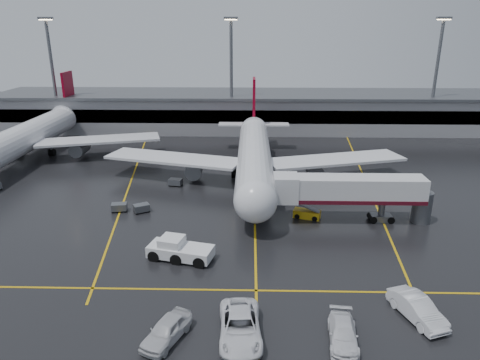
{
  "coord_description": "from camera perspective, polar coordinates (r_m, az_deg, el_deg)",
  "views": [
    {
      "loc": [
        -0.66,
        -57.44,
        23.38
      ],
      "look_at": [
        -2.0,
        -2.0,
        4.0
      ],
      "focal_mm": 32.83,
      "sensor_mm": 36.0,
      "label": 1
    }
  ],
  "objects": [
    {
      "name": "apron_line_left",
      "position": [
        73.95,
        -13.85,
        0.26
      ],
      "size": [
        9.99,
        69.35,
        0.02
      ],
      "primitive_type": "cube",
      "rotation": [
        0.0,
        0.0,
        0.14
      ],
      "color": "gold",
      "rests_on": "ground"
    },
    {
      "name": "service_van_a",
      "position": [
        36.57,
        0.03,
        -18.51
      ],
      "size": [
        3.64,
        7.22,
        1.96
      ],
      "primitive_type": "imported",
      "rotation": [
        0.0,
        0.0,
        0.06
      ],
      "color": "white",
      "rests_on": "ground"
    },
    {
      "name": "light_mast_mid",
      "position": [
        99.93,
        -1.15,
        14.15
      ],
      "size": [
        3.0,
        1.2,
        25.45
      ],
      "color": "#595B60",
      "rests_on": "ground"
    },
    {
      "name": "main_airliner",
      "position": [
        69.82,
        1.88,
        3.32
      ],
      "size": [
        48.8,
        45.6,
        14.1
      ],
      "color": "silver",
      "rests_on": "ground"
    },
    {
      "name": "service_van_c",
      "position": [
        41.28,
        22.04,
        -15.23
      ],
      "size": [
        3.9,
        6.21,
        1.93
      ],
      "primitive_type": "imported",
      "rotation": [
        0.0,
        0.0,
        0.34
      ],
      "color": "white",
      "rests_on": "ground"
    },
    {
      "name": "light_mast_right",
      "position": [
        107.8,
        24.19,
        12.9
      ],
      "size": [
        3.0,
        1.2,
        25.45
      ],
      "color": "#595B60",
      "rests_on": "ground"
    },
    {
      "name": "baggage_cart_b",
      "position": [
        60.95,
        -15.42,
        -3.39
      ],
      "size": [
        2.19,
        1.63,
        1.12
      ],
      "color": "#595B60",
      "rests_on": "ground"
    },
    {
      "name": "apron_line_centre",
      "position": [
        62.01,
        1.89,
        -2.89
      ],
      "size": [
        0.25,
        90.0,
        0.02
      ],
      "primitive_type": "cube",
      "color": "gold",
      "rests_on": "ground"
    },
    {
      "name": "light_mast_left",
      "position": [
        109.24,
        -23.21,
        13.09
      ],
      "size": [
        3.0,
        1.2,
        25.45
      ],
      "color": "#595B60",
      "rests_on": "ground"
    },
    {
      "name": "baggage_cart_c",
      "position": [
        68.86,
        -8.39,
        -0.25
      ],
      "size": [
        2.22,
        1.68,
        1.12
      ],
      "color": "#595B60",
      "rests_on": "ground"
    },
    {
      "name": "ground",
      "position": [
        62.02,
        1.89,
        -2.9
      ],
      "size": [
        220.0,
        220.0,
        0.0
      ],
      "primitive_type": "plane",
      "color": "black",
      "rests_on": "ground"
    },
    {
      "name": "apron_line_right",
      "position": [
        73.77,
        15.96,
        0.02
      ],
      "size": [
        7.57,
        69.64,
        0.02
      ],
      "primitive_type": "cube",
      "rotation": [
        0.0,
        0.0,
        -0.1
      ],
      "color": "gold",
      "rests_on": "ground"
    },
    {
      "name": "pushback_tractor",
      "position": [
        47.6,
        -7.94,
        -9.01
      ],
      "size": [
        7.33,
        4.41,
        2.45
      ],
      "color": "white",
      "rests_on": "ground"
    },
    {
      "name": "belt_loader",
      "position": [
        57.54,
        8.69,
        -4.37
      ],
      "size": [
        3.68,
        2.43,
        2.16
      ],
      "color": "gold",
      "rests_on": "ground"
    },
    {
      "name": "service_van_d",
      "position": [
        36.81,
        -9.52,
        -18.69
      ],
      "size": [
        4.02,
        5.67,
        1.79
      ],
      "primitive_type": "imported",
      "rotation": [
        0.0,
        0.0,
        -0.41
      ],
      "color": "silver",
      "rests_on": "ground"
    },
    {
      "name": "terminal",
      "position": [
        107.08,
        1.74,
        9.0
      ],
      "size": [
        122.0,
        19.0,
        8.6
      ],
      "color": "gray",
      "rests_on": "ground"
    },
    {
      "name": "second_airliner",
      "position": [
        91.32,
        -25.69,
        5.23
      ],
      "size": [
        48.8,
        45.6,
        14.1
      ],
      "color": "silver",
      "rests_on": "ground"
    },
    {
      "name": "apron_line_stop",
      "position": [
        42.45,
        2.11,
        -14.15
      ],
      "size": [
        60.0,
        0.25,
        0.02
      ],
      "primitive_type": "cube",
      "color": "gold",
      "rests_on": "ground"
    },
    {
      "name": "jet_bridge",
      "position": [
        56.4,
        14.14,
        -1.52
      ],
      "size": [
        19.9,
        3.4,
        6.05
      ],
      "color": "silver",
      "rests_on": "ground"
    },
    {
      "name": "baggage_cart_a",
      "position": [
        59.94,
        -12.68,
        -3.54
      ],
      "size": [
        2.38,
        2.11,
        1.12
      ],
      "color": "#595B60",
      "rests_on": "ground"
    },
    {
      "name": "service_van_b",
      "position": [
        37.13,
        13.23,
        -18.84
      ],
      "size": [
        2.72,
        5.53,
        1.55
      ],
      "primitive_type": "imported",
      "rotation": [
        0.0,
        0.0,
        -0.11
      ],
      "color": "silver",
      "rests_on": "ground"
    }
  ]
}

